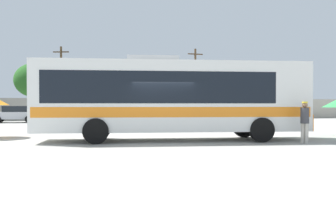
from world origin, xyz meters
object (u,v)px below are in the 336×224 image
at_px(utility_pole_far, 61,81).
at_px(roadside_tree_right, 235,89).
at_px(parked_car_second_silver, 15,114).
at_px(utility_pole_near, 195,82).
at_px(roadside_tree_midright, 123,77).
at_px(parked_car_third_silver, 98,113).
at_px(parked_car_rightmost_black, 154,113).
at_px(attendant_by_bus_door, 305,120).
at_px(roadside_tree_midleft, 35,80).
at_px(coach_bus_white_orange, 169,96).

bearing_deg(utility_pole_far, roadside_tree_right, -0.98).
height_order(parked_car_second_silver, utility_pole_near, utility_pole_near).
bearing_deg(roadside_tree_midright, utility_pole_near, -28.32).
distance_m(utility_pole_near, roadside_tree_right, 6.02).
relative_size(parked_car_second_silver, parked_car_third_silver, 0.90).
distance_m(parked_car_rightmost_black, utility_pole_far, 12.63).
height_order(attendant_by_bus_door, roadside_tree_midright, roadside_tree_midright).
bearing_deg(parked_car_rightmost_black, utility_pole_far, 137.99).
bearing_deg(parked_car_second_silver, utility_pole_far, 66.53).
height_order(utility_pole_near, roadside_tree_midleft, utility_pole_near).
xyz_separation_m(utility_pole_far, roadside_tree_midleft, (-2.74, -0.56, 0.02)).
relative_size(roadside_tree_midright, roadside_tree_right, 1.32).
height_order(parked_car_third_silver, roadside_tree_midright, roadside_tree_midright).
relative_size(utility_pole_near, roadside_tree_right, 1.58).
distance_m(parked_car_rightmost_black, utility_pole_near, 8.93).
relative_size(roadside_tree_midleft, roadside_tree_midright, 0.92).
height_order(roadside_tree_midright, roadside_tree_right, roadside_tree_midright).
bearing_deg(roadside_tree_right, parked_car_third_silver, -154.59).
bearing_deg(utility_pole_near, parked_car_rightmost_black, -135.65).
relative_size(parked_car_third_silver, parked_car_rightmost_black, 1.00).
bearing_deg(roadside_tree_midright, utility_pole_far, -165.46).
distance_m(coach_bus_white_orange, parked_car_rightmost_black, 19.59).
relative_size(attendant_by_bus_door, parked_car_rightmost_black, 0.37).
height_order(attendant_by_bus_door, utility_pole_near, utility_pole_near).
bearing_deg(coach_bus_white_orange, parked_car_second_silver, 116.55).
distance_m(parked_car_second_silver, utility_pole_far, 9.44).
bearing_deg(attendant_by_bus_door, roadside_tree_midright, 97.45).
relative_size(parked_car_second_silver, roadside_tree_right, 0.83).
distance_m(attendant_by_bus_door, roadside_tree_midleft, 32.75).
distance_m(utility_pole_near, roadside_tree_midright, 8.89).
relative_size(attendant_by_bus_door, parked_car_third_silver, 0.37).
relative_size(attendant_by_bus_door, roadside_tree_right, 0.34).
xyz_separation_m(parked_car_second_silver, utility_pole_far, (3.50, 8.06, 3.45)).
distance_m(roadside_tree_midright, roadside_tree_right, 13.69).
height_order(parked_car_second_silver, roadside_tree_right, roadside_tree_right).
bearing_deg(utility_pole_near, roadside_tree_right, 19.56).
bearing_deg(roadside_tree_right, coach_bus_white_orange, -117.91).
relative_size(parked_car_rightmost_black, utility_pole_near, 0.58).
distance_m(coach_bus_white_orange, attendant_by_bus_door, 5.75).
bearing_deg(roadside_tree_midleft, attendant_by_bus_door, -64.50).
xyz_separation_m(parked_car_second_silver, roadside_tree_midright, (10.63, 9.91, 4.13)).
height_order(coach_bus_white_orange, utility_pole_far, utility_pole_far).
distance_m(utility_pole_far, roadside_tree_midright, 7.39).
height_order(parked_car_second_silver, parked_car_third_silver, parked_car_third_silver).
distance_m(parked_car_third_silver, utility_pole_far, 9.77).
distance_m(parked_car_third_silver, roadside_tree_midright, 11.52).
bearing_deg(parked_car_second_silver, roadside_tree_midleft, 84.24).
xyz_separation_m(parked_car_second_silver, parked_car_rightmost_black, (12.52, -0.07, -0.02)).
height_order(parked_car_third_silver, roadside_tree_right, roadside_tree_right).
height_order(parked_car_second_silver, roadside_tree_midleft, roadside_tree_midleft).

